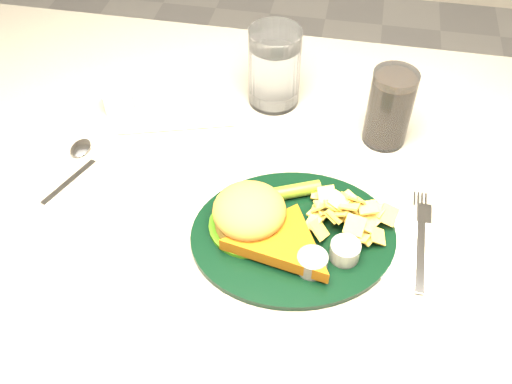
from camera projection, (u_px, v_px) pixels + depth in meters
The scene contains 8 objects.
table at pixel (244, 319), 1.09m from camera, with size 1.20×0.80×0.75m, color gray, non-canonical shape.
dinner_plate at pixel (294, 222), 0.73m from camera, with size 0.27×0.22×0.06m, color black, non-canonical shape.
water_glass at pixel (274, 67), 0.89m from camera, with size 0.08×0.08×0.13m, color white.
cola_glass at pixel (390, 108), 0.83m from camera, with size 0.07×0.07×0.12m, color black.
fork_napkin at pixel (420, 251), 0.73m from camera, with size 0.11×0.15×0.01m, color white, non-canonical shape.
spoon at pixel (69, 181), 0.81m from camera, with size 0.04×0.14×0.01m, color silver, non-canonical shape.
ramekin at pixel (118, 102), 0.91m from camera, with size 0.05×0.05×0.03m, color silver.
wrapped_straw at pixel (176, 128), 0.89m from camera, with size 0.19×0.06×0.01m, color silver, non-canonical shape.
Camera 1 is at (0.13, -0.54, 1.34)m, focal length 40.00 mm.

